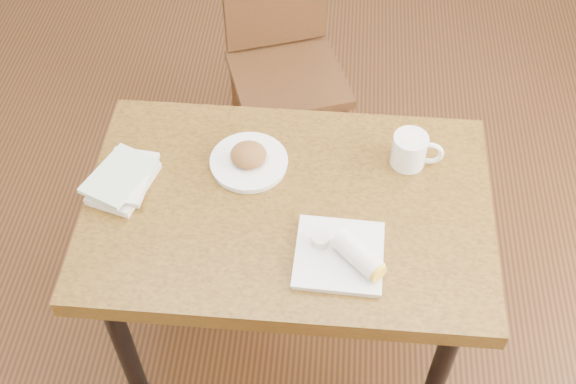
# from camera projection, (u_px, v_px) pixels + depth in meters

# --- Properties ---
(ground) EXTENTS (4.00, 5.00, 0.01)m
(ground) POSITION_uv_depth(u_px,v_px,m) (288.00, 332.00, 2.64)
(ground) COLOR #472814
(ground) RESTS_ON ground
(table) EXTENTS (1.16, 0.76, 0.75)m
(table) POSITION_uv_depth(u_px,v_px,m) (288.00, 222.00, 2.12)
(table) COLOR brown
(table) RESTS_ON ground
(chair_far) EXTENTS (0.54, 0.54, 0.95)m
(chair_far) POSITION_uv_depth(u_px,v_px,m) (282.00, 49.00, 2.80)
(chair_far) COLOR #442813
(chair_far) RESTS_ON ground
(plate_scone) EXTENTS (0.23, 0.23, 0.07)m
(plate_scone) POSITION_uv_depth(u_px,v_px,m) (249.00, 159.00, 2.13)
(plate_scone) COLOR white
(plate_scone) RESTS_ON table
(coffee_mug) EXTENTS (0.15, 0.10, 0.10)m
(coffee_mug) POSITION_uv_depth(u_px,v_px,m) (411.00, 150.00, 2.11)
(coffee_mug) COLOR white
(coffee_mug) RESTS_ON table
(plate_burrito) EXTENTS (0.25, 0.24, 0.08)m
(plate_burrito) POSITION_uv_depth(u_px,v_px,m) (345.00, 255.00, 1.91)
(plate_burrito) COLOR white
(plate_burrito) RESTS_ON table
(book_stack) EXTENTS (0.21, 0.24, 0.05)m
(book_stack) POSITION_uv_depth(u_px,v_px,m) (123.00, 179.00, 2.07)
(book_stack) COLOR white
(book_stack) RESTS_ON table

